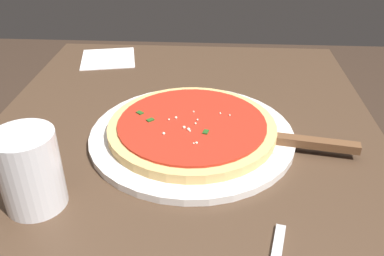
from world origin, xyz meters
TOP-DOWN VIEW (x-y plane):
  - restaurant_table at (0.00, 0.00)m, footprint 0.85×0.70m
  - serving_plate at (-0.02, -0.02)m, footprint 0.35×0.35m
  - pizza at (-0.02, -0.02)m, footprint 0.28×0.28m
  - pizza_server at (-0.05, -0.18)m, footprint 0.08×0.22m
  - cup_tall_drink at (-0.20, 0.18)m, footprint 0.08×0.08m
  - napkin_folded_right at (0.32, 0.21)m, footprint 0.16×0.15m

SIDE VIEW (x-z plane):
  - restaurant_table at x=0.00m, z-range 0.20..0.93m
  - napkin_folded_right at x=0.32m, z-range 0.73..0.73m
  - serving_plate at x=-0.02m, z-range 0.73..0.74m
  - pizza_server at x=-0.05m, z-range 0.74..0.75m
  - pizza at x=-0.02m, z-range 0.74..0.76m
  - cup_tall_drink at x=-0.20m, z-range 0.73..0.84m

